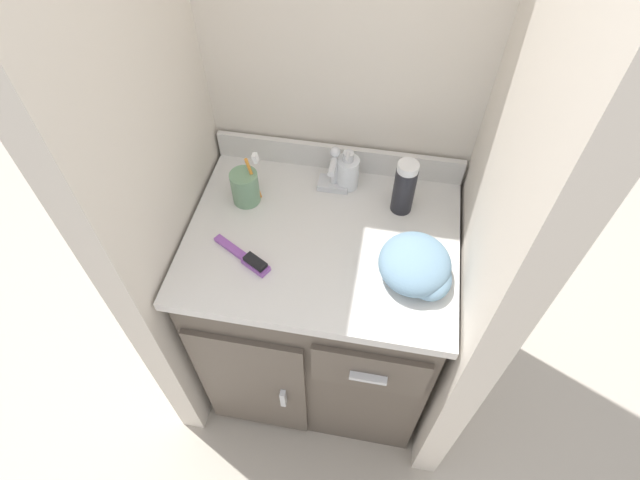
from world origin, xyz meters
TOP-DOWN VIEW (x-y plane):
  - ground_plane at (0.00, 0.00)m, footprint 6.00×6.00m
  - wall_back at (0.00, 0.33)m, footprint 0.92×0.08m
  - wall_left at (-0.42, 0.00)m, footprint 0.08×0.65m
  - wall_right at (0.42, 0.00)m, footprint 0.08×0.65m
  - vanity at (-0.00, -0.00)m, footprint 0.74×0.58m
  - backsplash at (0.00, 0.27)m, footprint 0.74×0.02m
  - sink_faucet at (0.00, 0.19)m, footprint 0.09×0.09m
  - toothbrush_cup at (-0.24, 0.10)m, footprint 0.08×0.08m
  - soap_dispenser at (0.04, 0.21)m, footprint 0.07×0.07m
  - shaving_cream_can at (0.20, 0.14)m, footprint 0.06×0.06m
  - hairbrush at (-0.17, -0.12)m, footprint 0.17×0.11m
  - hand_towel at (0.26, -0.09)m, footprint 0.19×0.19m

SIDE VIEW (x-z plane):
  - ground_plane at x=0.00m, z-range 0.00..0.00m
  - vanity at x=0.00m, z-range 0.02..0.83m
  - hairbrush at x=-0.17m, z-range 0.81..0.84m
  - backsplash at x=0.00m, z-range 0.81..0.89m
  - hand_towel at x=0.26m, z-range 0.81..0.90m
  - sink_faucet at x=0.00m, z-range 0.79..0.93m
  - toothbrush_cup at x=-0.24m, z-range 0.78..0.95m
  - soap_dispenser at x=0.04m, z-range 0.80..0.93m
  - shaving_cream_can at x=0.20m, z-range 0.81..0.98m
  - wall_back at x=0.00m, z-range 0.00..2.20m
  - wall_left at x=-0.42m, z-range 0.00..2.20m
  - wall_right at x=0.42m, z-range 0.00..2.20m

